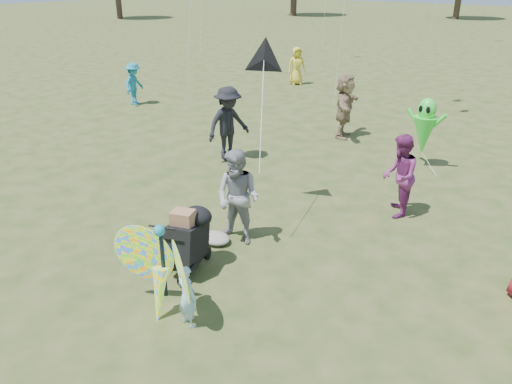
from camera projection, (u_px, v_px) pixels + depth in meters
ground at (204, 292)px, 7.63m from camera, size 160.00×160.00×0.00m
child_girl at (187, 296)px, 6.74m from camera, size 0.36×0.26×0.93m
adult_man at (238, 198)px, 8.73m from camera, size 0.93×0.78×1.73m
grey_bag at (216, 238)px, 8.99m from camera, size 0.55×0.45×0.18m
crowd_b at (228, 124)px, 12.70m from camera, size 0.95×1.35×1.90m
crowd_d at (345, 106)px, 14.48m from camera, size 1.12×1.81×1.86m
crowd_e at (399, 176)px, 9.76m from camera, size 0.92×1.00×1.66m
crowd_g at (297, 66)px, 21.52m from camera, size 0.87×0.92×1.59m
crowd_i at (134, 84)px, 18.21m from camera, size 0.85×1.11×1.52m
jogging_stroller at (189, 236)px, 7.98m from camera, size 0.74×1.14×1.09m
butterfly_kite at (161, 273)px, 6.91m from camera, size 1.74×0.75×1.58m
delta_kite_rig at (264, 60)px, 9.23m from camera, size 1.43×1.67×2.02m
alien_kite at (424, 129)px, 12.19m from camera, size 1.12×0.69×1.74m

